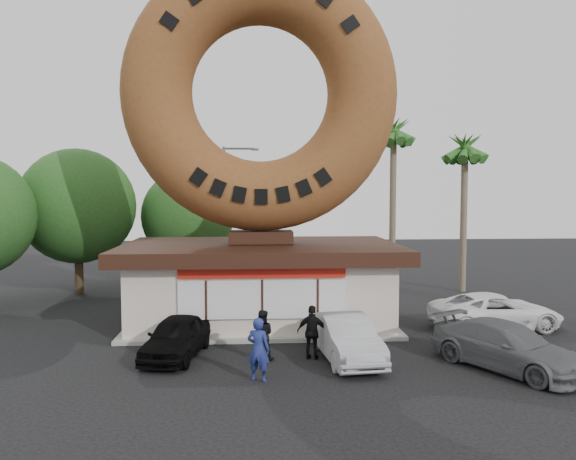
# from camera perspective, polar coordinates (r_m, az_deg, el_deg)

# --- Properties ---
(ground) EXTENTS (90.00, 90.00, 0.00)m
(ground) POSITION_cam_1_polar(r_m,az_deg,el_deg) (17.84, -2.46, -13.77)
(ground) COLOR black
(ground) RESTS_ON ground
(donut_shop) EXTENTS (11.20, 7.20, 3.80)m
(donut_shop) POSITION_cam_1_polar(r_m,az_deg,el_deg) (23.26, -2.76, -5.10)
(donut_shop) COLOR beige
(donut_shop) RESTS_ON ground
(giant_donut) EXTENTS (11.14, 2.84, 11.14)m
(giant_donut) POSITION_cam_1_polar(r_m,az_deg,el_deg) (23.32, -2.83, 13.68)
(giant_donut) COLOR brown
(giant_donut) RESTS_ON donut_shop
(tree_west) EXTENTS (6.00, 6.00, 7.65)m
(tree_west) POSITION_cam_1_polar(r_m,az_deg,el_deg) (31.37, -20.61, 2.28)
(tree_west) COLOR #473321
(tree_west) RESTS_ON ground
(tree_mid) EXTENTS (5.20, 5.20, 6.63)m
(tree_mid) POSITION_cam_1_polar(r_m,az_deg,el_deg) (32.23, -10.13, 1.41)
(tree_mid) COLOR #473321
(tree_mid) RESTS_ON ground
(palm_near) EXTENTS (2.60, 2.60, 9.75)m
(palm_near) POSITION_cam_1_polar(r_m,az_deg,el_deg) (32.09, 10.68, 9.24)
(palm_near) COLOR #726651
(palm_near) RESTS_ON ground
(palm_far) EXTENTS (2.60, 2.60, 8.75)m
(palm_far) POSITION_cam_1_polar(r_m,az_deg,el_deg) (31.65, 17.54, 7.51)
(palm_far) COLOR #726651
(palm_far) RESTS_ON ground
(street_lamp) EXTENTS (2.11, 0.20, 8.00)m
(street_lamp) POSITION_cam_1_polar(r_m,az_deg,el_deg) (33.03, -6.24, 2.31)
(street_lamp) COLOR #59595E
(street_lamp) RESTS_ON ground
(person_left) EXTENTS (0.79, 0.66, 1.85)m
(person_left) POSITION_cam_1_polar(r_m,az_deg,el_deg) (16.39, -3.03, -12.01)
(person_left) COLOR navy
(person_left) RESTS_ON ground
(person_center) EXTENTS (0.82, 0.66, 1.63)m
(person_center) POSITION_cam_1_polar(r_m,az_deg,el_deg) (18.35, -2.68, -10.62)
(person_center) COLOR black
(person_center) RESTS_ON ground
(person_right) EXTENTS (1.11, 0.74, 1.76)m
(person_right) POSITION_cam_1_polar(r_m,az_deg,el_deg) (18.43, 2.50, -10.35)
(person_right) COLOR black
(person_right) RESTS_ON ground
(car_black) EXTENTS (2.23, 4.12, 1.33)m
(car_black) POSITION_cam_1_polar(r_m,az_deg,el_deg) (19.05, -11.30, -10.60)
(car_black) COLOR black
(car_black) RESTS_ON ground
(car_silver) EXTENTS (1.97, 4.45, 1.42)m
(car_silver) POSITION_cam_1_polar(r_m,az_deg,el_deg) (18.49, 5.95, -10.85)
(car_silver) COLOR #A8A9AD
(car_silver) RESTS_ON ground
(car_grey) EXTENTS (4.21, 5.18, 1.41)m
(car_grey) POSITION_cam_1_polar(r_m,az_deg,el_deg) (18.69, 21.37, -10.96)
(car_grey) COLOR slate
(car_grey) RESTS_ON ground
(car_white) EXTENTS (5.29, 2.80, 1.42)m
(car_white) POSITION_cam_1_polar(r_m,az_deg,el_deg) (23.75, 20.34, -7.75)
(car_white) COLOR white
(car_white) RESTS_ON ground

